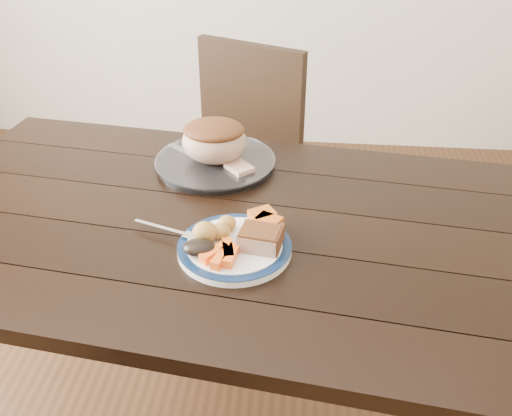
# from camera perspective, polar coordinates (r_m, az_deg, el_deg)

# --- Properties ---
(dining_table) EXTENTS (1.70, 1.10, 0.75)m
(dining_table) POSITION_cam_1_polar(r_m,az_deg,el_deg) (1.43, -3.13, -4.24)
(dining_table) COLOR black
(dining_table) RESTS_ON ground
(chair_far) EXTENTS (0.56, 0.56, 0.93)m
(chair_far) POSITION_cam_1_polar(r_m,az_deg,el_deg) (2.12, -1.98, 4.76)
(chair_far) COLOR black
(chair_far) RESTS_ON ground
(dinner_plate) EXTENTS (0.25, 0.25, 0.02)m
(dinner_plate) POSITION_cam_1_polar(r_m,az_deg,el_deg) (1.27, -2.15, -4.05)
(dinner_plate) COLOR white
(dinner_plate) RESTS_ON dining_table
(plate_rim) EXTENTS (0.25, 0.25, 0.02)m
(plate_rim) POSITION_cam_1_polar(r_m,az_deg,el_deg) (1.26, -2.16, -3.74)
(plate_rim) COLOR #0C1E3D
(plate_rim) RESTS_ON dinner_plate
(serving_platter) EXTENTS (0.33, 0.33, 0.02)m
(serving_platter) POSITION_cam_1_polar(r_m,az_deg,el_deg) (1.61, -4.09, 4.49)
(serving_platter) COLOR white
(serving_platter) RESTS_ON dining_table
(pork_slice) EXTENTS (0.10, 0.08, 0.04)m
(pork_slice) POSITION_cam_1_polar(r_m,az_deg,el_deg) (1.24, 0.38, -3.14)
(pork_slice) COLOR tan
(pork_slice) RESTS_ON dinner_plate
(roasted_potatoes) EXTENTS (0.09, 0.09, 0.05)m
(roasted_potatoes) POSITION_cam_1_polar(r_m,az_deg,el_deg) (1.27, -4.20, -2.18)
(roasted_potatoes) COLOR gold
(roasted_potatoes) RESTS_ON dinner_plate
(carrot_batons) EXTENTS (0.08, 0.10, 0.02)m
(carrot_batons) POSITION_cam_1_polar(r_m,az_deg,el_deg) (1.21, -3.26, -4.63)
(carrot_batons) COLOR #F85C14
(carrot_batons) RESTS_ON dinner_plate
(pumpkin_wedges) EXTENTS (0.09, 0.09, 0.04)m
(pumpkin_wedges) POSITION_cam_1_polar(r_m,az_deg,el_deg) (1.30, 0.93, -1.39)
(pumpkin_wedges) COLOR orange
(pumpkin_wedges) RESTS_ON dinner_plate
(dark_mushroom) EXTENTS (0.07, 0.05, 0.03)m
(dark_mushroom) POSITION_cam_1_polar(r_m,az_deg,el_deg) (1.23, -5.70, -3.95)
(dark_mushroom) COLOR black
(dark_mushroom) RESTS_ON dinner_plate
(fork) EXTENTS (0.17, 0.08, 0.00)m
(fork) POSITION_cam_1_polar(r_m,az_deg,el_deg) (1.31, -8.30, -2.34)
(fork) COLOR silver
(fork) RESTS_ON dinner_plate
(roast_joint) EXTENTS (0.18, 0.15, 0.12)m
(roast_joint) POSITION_cam_1_polar(r_m,az_deg,el_deg) (1.58, -4.19, 6.62)
(roast_joint) COLOR tan
(roast_joint) RESTS_ON serving_platter
(cut_slice) EXTENTS (0.09, 0.09, 0.02)m
(cut_slice) POSITION_cam_1_polar(r_m,az_deg,el_deg) (1.54, -1.67, 3.98)
(cut_slice) COLOR tan
(cut_slice) RESTS_ON serving_platter
(carving_knife) EXTENTS (0.26, 0.22, 0.01)m
(carving_knife) POSITION_cam_1_polar(r_m,az_deg,el_deg) (1.58, -4.09, 3.82)
(carving_knife) COLOR silver
(carving_knife) RESTS_ON dining_table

